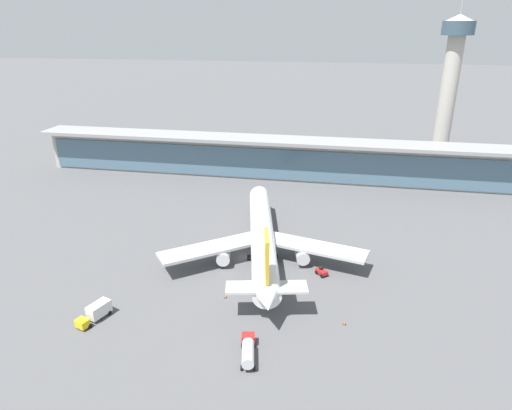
# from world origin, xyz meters

# --- Properties ---
(ground_plane) EXTENTS (1200.00, 1200.00, 0.00)m
(ground_plane) POSITION_xyz_m (0.00, 0.00, 0.00)
(ground_plane) COLOR #515154
(airliner_on_stand) EXTENTS (48.65, 64.16, 17.21)m
(airliner_on_stand) POSITION_xyz_m (4.25, 1.22, 5.42)
(airliner_on_stand) COLOR white
(airliner_on_stand) RESTS_ON ground
(service_truck_near_nose_red) EXTENTS (3.18, 3.27, 2.05)m
(service_truck_near_nose_red) POSITION_xyz_m (19.16, -4.89, 0.87)
(service_truck_near_nose_red) COLOR #B21E1E
(service_truck_near_nose_red) RESTS_ON ground
(service_truck_under_wing_yellow) EXTENTS (4.66, 7.65, 3.10)m
(service_truck_under_wing_yellow) POSITION_xyz_m (-23.18, -29.84, 1.69)
(service_truck_under_wing_yellow) COLOR yellow
(service_truck_under_wing_yellow) RESTS_ON ground
(service_truck_mid_apron_red) EXTENTS (3.94, 8.87, 2.95)m
(service_truck_mid_apron_red) POSITION_xyz_m (8.16, -35.05, 1.71)
(service_truck_mid_apron_red) COLOR #B21E1E
(service_truck_mid_apron_red) RESTS_ON ground
(terminal_building) EXTENTS (183.60, 12.80, 15.20)m
(terminal_building) POSITION_xyz_m (0.00, 62.97, 7.87)
(terminal_building) COLOR #B2ADA3
(terminal_building) RESTS_ON ground
(control_tower) EXTENTS (12.00, 12.00, 61.96)m
(control_tower) POSITION_xyz_m (62.09, 96.56, 33.91)
(control_tower) COLOR #B2ADA3
(control_tower) RESTS_ON ground
(safety_cone_alpha) EXTENTS (0.62, 0.62, 0.70)m
(safety_cone_alpha) POSITION_xyz_m (24.49, -22.51, 0.32)
(safety_cone_alpha) COLOR orange
(safety_cone_alpha) RESTS_ON ground
(safety_cone_bravo) EXTENTS (0.62, 0.62, 0.70)m
(safety_cone_bravo) POSITION_xyz_m (-0.24, -17.93, 0.32)
(safety_cone_bravo) COLOR orange
(safety_cone_bravo) RESTS_ON ground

